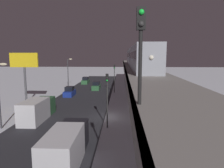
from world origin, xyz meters
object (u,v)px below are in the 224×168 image
at_px(rail_signal, 141,39).
at_px(traffic_light_near, 107,93).
at_px(subway_train, 137,57).
at_px(delivery_van, 66,146).
at_px(commercial_billboard, 24,65).
at_px(box_truck, 37,109).
at_px(sedan_green_3, 96,86).
at_px(sedan_blue, 70,92).
at_px(sedan_green_2, 86,81).
at_px(traffic_light_mid, 114,74).

bearing_deg(rail_signal, traffic_light_near, -80.40).
bearing_deg(subway_train, delivery_van, 72.75).
bearing_deg(commercial_billboard, box_truck, 124.13).
height_order(sedan_green_3, commercial_billboard, commercial_billboard).
bearing_deg(subway_train, box_truck, 42.57).
bearing_deg(sedan_blue, traffic_light_near, 116.73).
bearing_deg(rail_signal, box_truck, -55.04).
bearing_deg(sedan_green_2, commercial_billboard, 78.51).
relative_size(rail_signal, commercial_billboard, 0.45).
xyz_separation_m(subway_train, sedan_blue, (13.88, -2.88, -7.40)).
bearing_deg(box_truck, traffic_light_mid, -115.22).
height_order(rail_signal, sedan_blue, rail_signal).
relative_size(sedan_green_2, box_truck, 0.64).
height_order(sedan_blue, delivery_van, delivery_van).
relative_size(sedan_green_2, traffic_light_mid, 0.74).
relative_size(rail_signal, sedan_green_3, 0.87).
distance_m(sedan_green_2, box_truck, 34.67).
xyz_separation_m(sedan_blue, commercial_billboard, (5.47, 8.04, 6.03)).
relative_size(sedan_blue, sedan_green_3, 0.89).
xyz_separation_m(rail_signal, sedan_blue, (11.74, -32.88, -8.35)).
height_order(box_truck, commercial_billboard, commercial_billboard).
distance_m(sedan_green_3, box_truck, 24.72).
xyz_separation_m(sedan_green_3, traffic_light_near, (-4.70, 26.90, 3.40)).
relative_size(sedan_green_2, commercial_billboard, 0.54).
bearing_deg(commercial_billboard, traffic_light_near, 144.76).
distance_m(box_truck, commercial_billboard, 10.87).
bearing_deg(sedan_green_3, commercial_billboard, -121.43).
distance_m(subway_train, delivery_van, 25.48).
bearing_deg(sedan_green_3, sedan_green_2, 113.81).
distance_m(traffic_light_near, commercial_billboard, 18.27).
bearing_deg(traffic_light_mid, sedan_green_2, -57.32).
bearing_deg(delivery_van, box_truck, -57.08).
bearing_deg(commercial_billboard, rail_signal, 124.70).
height_order(box_truck, delivery_van, same).
bearing_deg(rail_signal, sedan_green_3, -80.20).
relative_size(subway_train, rail_signal, 9.22).
relative_size(sedan_green_3, traffic_light_mid, 0.72).
relative_size(rail_signal, sedan_green_2, 0.84).
bearing_deg(sedan_green_3, traffic_light_mid, -40.93).
bearing_deg(sedan_blue, sedan_green_3, -118.62).
bearing_deg(traffic_light_near, subway_train, -106.36).
height_order(sedan_green_2, traffic_light_mid, traffic_light_mid).
xyz_separation_m(rail_signal, sedan_green_2, (11.74, -51.74, -8.35)).
bearing_deg(box_truck, rail_signal, 124.96).
xyz_separation_m(sedan_green_3, box_truck, (4.80, 24.24, 0.55)).
distance_m(rail_signal, sedan_green_2, 53.70).
bearing_deg(traffic_light_near, rail_signal, 99.60).
distance_m(box_truck, traffic_light_mid, 22.47).
height_order(subway_train, sedan_green_2, subway_train).
height_order(rail_signal, sedan_green_2, rail_signal).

